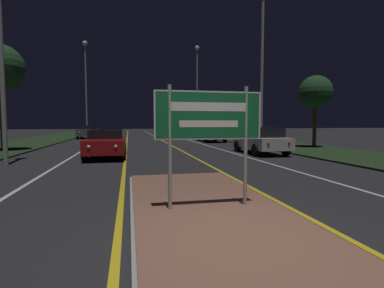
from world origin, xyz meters
name	(u,v)px	position (x,y,z in m)	size (l,w,h in m)	color
ground_plane	(239,246)	(0.00, 0.00, 0.00)	(160.00, 160.00, 0.00)	#232326
median_island	(208,210)	(0.00, 1.62, 0.04)	(2.89, 7.47, 0.10)	#999993
verge_left	(15,145)	(-9.50, 20.00, 0.04)	(5.00, 100.00, 0.08)	#1E3319
verge_right	(260,142)	(9.50, 20.00, 0.04)	(5.00, 100.00, 0.08)	#1E3319
centre_line_yellow_left	(127,141)	(-1.63, 25.00, 0.00)	(0.12, 70.00, 0.01)	gold
centre_line_yellow_right	(162,140)	(1.63, 25.00, 0.00)	(0.12, 70.00, 0.01)	gold
lane_line_white_left	(99,141)	(-4.20, 25.00, 0.00)	(0.12, 70.00, 0.01)	silver
lane_line_white_right	(188,140)	(4.20, 25.00, 0.00)	(0.12, 70.00, 0.01)	silver
edge_line_white_left	(64,141)	(-7.20, 25.00, 0.00)	(0.10, 70.00, 0.01)	silver
edge_line_white_right	(217,140)	(7.20, 25.00, 0.00)	(0.10, 70.00, 0.01)	silver
highway_sign	(209,121)	(0.00, 1.61, 1.70)	(2.03, 0.07, 2.26)	#9E9E99
streetlight_left_far	(86,74)	(-6.33, 33.86, 7.37)	(0.58, 0.58, 11.26)	#9E9E99
streetlight_right_near	(262,45)	(6.30, 12.94, 6.26)	(0.52, 0.52, 9.83)	#9E9E99
streetlight_right_far	(197,81)	(6.33, 30.21, 6.52)	(0.51, 0.51, 10.47)	#9E9E99
car_receding_0	(261,140)	(5.55, 11.29, 0.75)	(1.87, 4.13, 1.45)	silver
car_receding_1	(211,133)	(5.71, 21.84, 0.77)	(1.88, 4.50, 1.42)	silver
car_receding_2	(193,132)	(5.55, 28.92, 0.70)	(2.03, 4.54, 1.31)	#B7B7BC
car_approaching_0	(106,143)	(-2.53, 11.36, 0.71)	(1.88, 4.53, 1.34)	maroon
car_approaching_1	(111,135)	(-2.85, 20.86, 0.74)	(1.89, 4.50, 1.42)	#4C514C
car_approaching_2	(88,131)	(-5.76, 29.96, 0.75)	(1.90, 4.39, 1.42)	#4C514C
warning_sign	(253,124)	(9.21, 20.74, 1.55)	(0.60, 0.06, 2.45)	#9E9E99
roadside_palm_left	(0,68)	(-8.53, 15.29, 4.77)	(2.61, 2.61, 6.03)	#4C3823
roadside_palm_right	(316,93)	(10.49, 13.81, 3.63)	(2.15, 2.15, 4.66)	#4C3823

